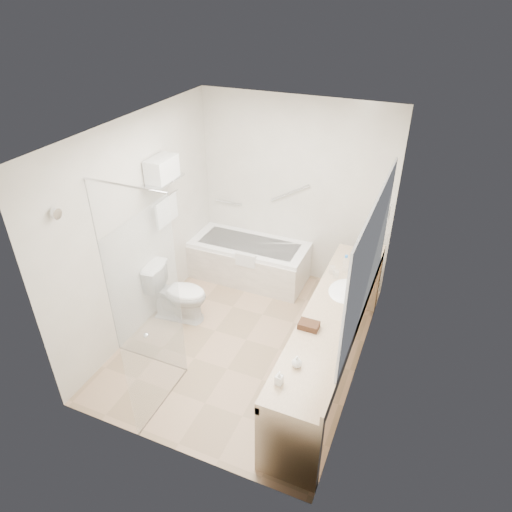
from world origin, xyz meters
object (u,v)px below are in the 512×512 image
at_px(bathtub, 249,260).
at_px(toilet, 178,293).
at_px(vanity_counter, 332,328).
at_px(water_bottle_left, 345,264).
at_px(amenity_basket, 309,325).

xyz_separation_m(bathtub, toilet, (-0.45, -1.16, 0.09)).
relative_size(bathtub, toilet, 2.17).
bearing_deg(bathtub, toilet, -111.17).
distance_m(vanity_counter, water_bottle_left, 0.83).
height_order(bathtub, water_bottle_left, water_bottle_left).
height_order(toilet, amenity_basket, amenity_basket).
height_order(vanity_counter, water_bottle_left, water_bottle_left).
relative_size(toilet, water_bottle_left, 3.55).
bearing_deg(vanity_counter, bathtub, 137.65).
xyz_separation_m(amenity_basket, water_bottle_left, (0.08, 1.09, 0.06)).
height_order(bathtub, amenity_basket, amenity_basket).
relative_size(vanity_counter, water_bottle_left, 12.97).
bearing_deg(bathtub, vanity_counter, -42.35).
relative_size(bathtub, vanity_counter, 0.59).
height_order(bathtub, toilet, toilet).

